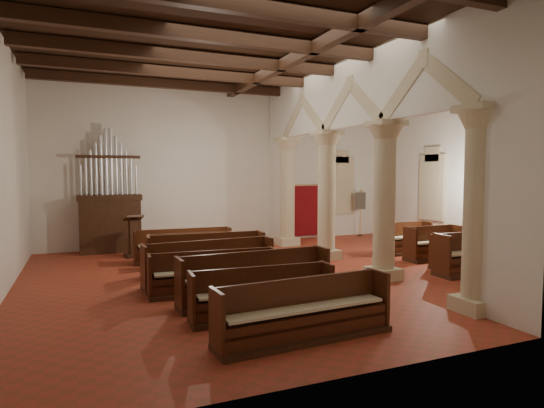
{
  "coord_description": "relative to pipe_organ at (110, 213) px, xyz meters",
  "views": [
    {
      "loc": [
        -5.33,
        -11.12,
        2.77
      ],
      "look_at": [
        -0.49,
        0.5,
        1.89
      ],
      "focal_mm": 30.0,
      "sensor_mm": 36.0,
      "label": 1
    }
  ],
  "objects": [
    {
      "name": "nave_pew_0",
      "position": [
        2.49,
        -10.05,
        -1.04
      ],
      "size": [
        3.16,
        0.88,
        1.01
      ],
      "rotation": [
        0.0,
        0.0,
        0.07
      ],
      "color": "#3C1F13",
      "rests_on": "floor"
    },
    {
      "name": "aisle_pew_0",
      "position": [
        8.88,
        -7.49,
        -0.99
      ],
      "size": [
        2.23,
        0.83,
        1.15
      ],
      "rotation": [
        0.0,
        0.0,
        -0.03
      ],
      "color": "#3C1F13",
      "rests_on": "floor"
    },
    {
      "name": "ceiling_beams",
      "position": [
        4.5,
        -5.5,
        4.45
      ],
      "size": [
        13.8,
        11.8,
        0.3
      ],
      "primitive_type": null,
      "color": "#3C1F13",
      "rests_on": "wall_back"
    },
    {
      "name": "processional_banner",
      "position": [
        10.23,
        -0.01,
        -0.62
      ],
      "size": [
        0.47,
        0.6,
        2.05
      ],
      "rotation": [
        0.0,
        0.0,
        -0.13
      ],
      "color": "#3C1F13",
      "rests_on": "floor"
    },
    {
      "name": "nave_pew_3",
      "position": [
        1.89,
        -6.63,
        -1.05
      ],
      "size": [
        2.98,
        0.82,
        0.97
      ],
      "rotation": [
        0.0,
        0.0,
        -0.06
      ],
      "color": "#3C1F13",
      "rests_on": "floor"
    },
    {
      "name": "arcade",
      "position": [
        6.3,
        -5.5,
        2.19
      ],
      "size": [
        0.9,
        11.9,
        6.0
      ],
      "color": "beige",
      "rests_on": "floor"
    },
    {
      "name": "window_right_a",
      "position": [
        11.48,
        -7.0,
        0.83
      ],
      "size": [
        0.03,
        1.0,
        2.2
      ],
      "primitive_type": "cube",
      "color": "#3A8268",
      "rests_on": "wall_right"
    },
    {
      "name": "nave_pew_6",
      "position": [
        2.06,
        -3.49,
        -1.05
      ],
      "size": [
        2.52,
        0.8,
        0.98
      ],
      "rotation": [
        0.0,
        0.0,
        -0.06
      ],
      "color": "#3C1F13",
      "rests_on": "floor"
    },
    {
      "name": "wall_back",
      "position": [
        4.5,
        0.5,
        1.63
      ],
      "size": [
        14.0,
        0.02,
        6.0
      ],
      "primitive_type": "cube",
      "color": "white",
      "rests_on": "floor"
    },
    {
      "name": "lectern",
      "position": [
        0.63,
        -1.32,
        -0.79
      ],
      "size": [
        0.64,
        0.67,
        1.41
      ],
      "rotation": [
        0.0,
        0.0,
        0.2
      ],
      "color": "#3E1E13",
      "rests_on": "floor"
    },
    {
      "name": "window_back",
      "position": [
        9.5,
        0.48,
        0.83
      ],
      "size": [
        1.0,
        0.03,
        2.2
      ],
      "primitive_type": "cube",
      "color": "#3A8268",
      "rests_on": "wall_back"
    },
    {
      "name": "dossal_curtain",
      "position": [
        8.0,
        0.42,
        -0.21
      ],
      "size": [
        1.8,
        0.07,
        2.17
      ],
      "color": "maroon",
      "rests_on": "floor"
    },
    {
      "name": "aisle_pew_2",
      "position": [
        9.34,
        -5.47,
        -1.01
      ],
      "size": [
        1.89,
        0.73,
        1.07
      ],
      "rotation": [
        0.0,
        0.0,
        -0.01
      ],
      "color": "#3C1F13",
      "rests_on": "floor"
    },
    {
      "name": "wall_front",
      "position": [
        4.5,
        -11.5,
        1.63
      ],
      "size": [
        14.0,
        0.02,
        6.0
      ],
      "primitive_type": "cube",
      "color": "white",
      "rests_on": "floor"
    },
    {
      "name": "nave_pew_2",
      "position": [
        2.51,
        -7.68,
        -1.02
      ],
      "size": [
        3.37,
        0.86,
        1.07
      ],
      "rotation": [
        0.0,
        0.0,
        0.04
      ],
      "color": "#3C1F13",
      "rests_on": "floor"
    },
    {
      "name": "hymnal_box_a",
      "position": [
        3.11,
        -9.12,
        -1.1
      ],
      "size": [
        0.35,
        0.29,
        0.35
      ],
      "primitive_type": "cube",
      "rotation": [
        0.0,
        0.0,
        -0.02
      ],
      "color": "#152095",
      "rests_on": "floor"
    },
    {
      "name": "wall_right",
      "position": [
        11.5,
        -5.5,
        1.63
      ],
      "size": [
        0.02,
        12.0,
        6.0
      ],
      "primitive_type": "cube",
      "color": "white",
      "rests_on": "floor"
    },
    {
      "name": "tube_heater_a",
      "position": [
        1.53,
        -9.87,
        -1.21
      ],
      "size": [
        0.89,
        0.41,
        0.09
      ],
      "primitive_type": "cylinder",
      "rotation": [
        0.0,
        1.57,
        0.36
      ],
      "color": "white",
      "rests_on": "floor"
    },
    {
      "name": "tube_heater_b",
      "position": [
        2.68,
        -9.52,
        -1.21
      ],
      "size": [
        0.99,
        0.3,
        0.1
      ],
      "primitive_type": "cylinder",
      "rotation": [
        0.0,
        1.57,
        0.2
      ],
      "color": "silver",
      "rests_on": "floor"
    },
    {
      "name": "nave_pew_4",
      "position": [
        2.01,
        -5.77,
        -1.02
      ],
      "size": [
        3.29,
        0.93,
        1.08
      ],
      "rotation": [
        0.0,
        0.0,
        0.07
      ],
      "color": "#3C1F13",
      "rests_on": "floor"
    },
    {
      "name": "ceiling",
      "position": [
        4.5,
        -5.5,
        4.63
      ],
      "size": [
        14.0,
        14.0,
        0.0
      ],
      "primitive_type": "plane",
      "rotation": [
        3.14,
        0.0,
        0.0
      ],
      "color": "black",
      "rests_on": "wall_back"
    },
    {
      "name": "floor",
      "position": [
        4.5,
        -5.5,
        -1.37
      ],
      "size": [
        14.0,
        14.0,
        0.0
      ],
      "primitive_type": "plane",
      "color": "#9E3322",
      "rests_on": "ground"
    },
    {
      "name": "hymnal_box_c",
      "position": [
        2.81,
        -6.34,
        -1.13
      ],
      "size": [
        0.3,
        0.25,
        0.28
      ],
      "primitive_type": "cube",
      "rotation": [
        0.0,
        0.0,
        -0.07
      ],
      "color": "navy",
      "rests_on": "floor"
    },
    {
      "name": "pipe_organ",
      "position": [
        0.0,
        0.0,
        0.0
      ],
      "size": [
        2.1,
        0.85,
        4.4
      ],
      "color": "#3C1F13",
      "rests_on": "floor"
    },
    {
      "name": "aisle_pew_3",
      "position": [
        9.29,
        -4.21,
        -1.01
      ],
      "size": [
        1.77,
        0.74,
        1.06
      ],
      "rotation": [
        0.0,
        0.0,
        0.02
      ],
      "color": "#3C1F13",
      "rests_on": "floor"
    },
    {
      "name": "window_right_b",
      "position": [
        11.48,
        -3.0,
        0.83
      ],
      "size": [
        0.03,
        1.0,
        2.2
      ],
      "primitive_type": "cube",
      "color": "#3A8268",
      "rests_on": "wall_right"
    },
    {
      "name": "nave_pew_5",
      "position": [
        2.22,
        -4.66,
        -1.01
      ],
      "size": [
        3.19,
        0.89,
        1.1
      ],
      "rotation": [
        0.0,
        0.0,
        -0.05
      ],
      "color": "#3C1F13",
      "rests_on": "floor"
    },
    {
      "name": "nave_pew_7",
      "position": [
        2.0,
        -2.63,
        -1.04
      ],
      "size": [
        2.98,
        0.77,
        1.01
      ],
      "rotation": [
        0.0,
        0.0,
        -0.03
      ],
      "color": "#3C1F13",
      "rests_on": "floor"
    },
    {
      "name": "aisle_pew_1",
      "position": [
        9.3,
        -6.67,
        -1.04
      ],
      "size": [
        1.98,
        0.73,
        1.0
      ],
      "rotation": [
        0.0,
        0.0,
        0.03
      ],
      "color": "#3C1F13",
      "rests_on": "floor"
    },
    {
      "name": "hymnal_box_b",
      "position": [
        3.57,
        -8.51,
        -1.12
      ],
      "size": [
        0.37,
        0.34,
        0.31
      ],
      "primitive_type": "cube",
      "rotation": [
        0.0,
        0.0,
        -0.37
      ],
      "color": "#162C9B",
      "rests_on": "floor"
    },
    {
      "name": "nave_pew_1",
      "position": [
        2.27,
        -8.73,
        -1.05
      ],
      "size": [
        2.81,
        0.78,
        0.97
      ],
      "rotation": [
        0.0,
        0.0,
        -0.05
      ],
      "color": "#3C1F13",
      "rests_on": "floor"
    }
  ]
}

